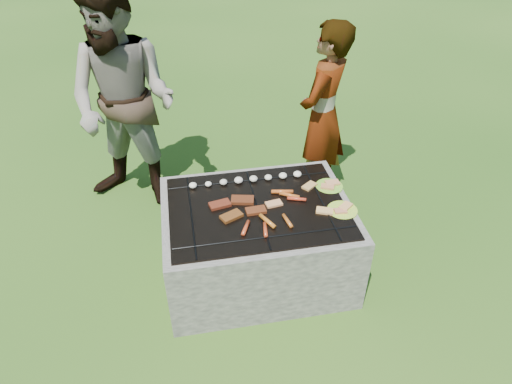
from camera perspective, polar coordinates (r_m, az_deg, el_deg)
lawn at (r=3.52m, az=0.15°, el=-9.72°), size 60.00×60.00×0.00m
fire_pit at (r=3.33m, az=0.16°, el=-6.33°), size 1.30×1.00×0.62m
mushrooms at (r=3.35m, az=-0.77°, el=1.62°), size 0.84×0.06×0.04m
pork_slabs at (r=3.10m, az=-2.38°, el=-1.88°), size 0.38×0.29×0.02m
sausages at (r=3.06m, az=2.60°, el=-2.30°), size 0.51×0.48×0.03m
bread_on_grate at (r=3.18m, az=5.88°, el=-1.01°), size 0.45×0.41×0.02m
plate_far at (r=3.36m, az=9.16°, el=0.75°), size 0.26×0.26×0.03m
plate_near at (r=3.15m, az=10.77°, el=-2.21°), size 0.22×0.22×0.03m
cook at (r=3.91m, az=8.34°, el=9.33°), size 0.67×0.69×1.59m
bystander at (r=3.88m, az=-16.15°, el=10.60°), size 1.15×1.06×1.89m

